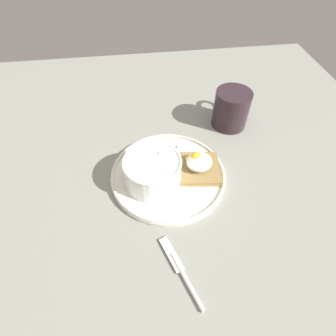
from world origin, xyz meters
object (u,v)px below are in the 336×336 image
object	(u,v)px
banana_slice_left	(171,145)
banana_slice_back	(162,150)
toast_slice	(199,170)
banana_slice_front	(184,150)
knife	(181,272)
coffee_mug	(231,108)
oatmeal_bowl	(153,171)
poached_egg	(199,163)

from	to	relation	value
banana_slice_left	banana_slice_back	world-z (taller)	banana_slice_back
toast_slice	banana_slice_front	distance (cm)	7.06
banana_slice_back	knife	bearing A→B (deg)	-90.52
banana_slice_back	knife	world-z (taller)	banana_slice_back
banana_slice_left	knife	bearing A→B (deg)	-95.04
toast_slice	banana_slice_left	distance (cm)	10.10
coffee_mug	knife	bearing A→B (deg)	-117.31
banana_slice_left	knife	xyz separation A→B (cm)	(-2.62, -29.72, -1.31)
toast_slice	knife	xyz separation A→B (cm)	(-7.56, -20.91, -1.33)
oatmeal_bowl	banana_slice_back	xyz separation A→B (cm)	(3.03, 8.34, -2.66)
oatmeal_bowl	coffee_mug	distance (cm)	28.49
poached_egg	banana_slice_left	xyz separation A→B (cm)	(-4.84, 8.65, -2.39)
oatmeal_bowl	poached_egg	size ratio (longest dim) A/B	1.79
oatmeal_bowl	banana_slice_front	bearing A→B (deg)	43.48
toast_slice	banana_slice_left	size ratio (longest dim) A/B	2.76
banana_slice_left	knife	world-z (taller)	banana_slice_left
toast_slice	coffee_mug	distance (cm)	20.81
oatmeal_bowl	knife	xyz separation A→B (cm)	(2.78, -19.85, -4.03)
banana_slice_back	toast_slice	bearing A→B (deg)	-44.91
oatmeal_bowl	coffee_mug	xyz separation A→B (cm)	(22.23, 17.81, 0.60)
banana_slice_front	coffee_mug	xyz separation A→B (cm)	(14.01, 10.02, 3.41)
poached_egg	coffee_mug	xyz separation A→B (cm)	(11.99, 16.59, 0.94)
banana_slice_front	knife	bearing A→B (deg)	-101.13
toast_slice	banana_slice_left	xyz separation A→B (cm)	(-4.94, 8.81, -0.02)
toast_slice	knife	world-z (taller)	toast_slice
banana_slice_left	poached_egg	bearing A→B (deg)	-60.77
toast_slice	coffee_mug	size ratio (longest dim) A/B	0.83
banana_slice_front	coffee_mug	world-z (taller)	coffee_mug
poached_egg	banana_slice_left	distance (cm)	10.19
banana_slice_front	oatmeal_bowl	bearing A→B (deg)	-136.52
poached_egg	banana_slice_back	size ratio (longest dim) A/B	1.86
banana_slice_left	coffee_mug	distance (cm)	18.90
poached_egg	banana_slice_front	xyz separation A→B (cm)	(-2.02, 6.57, -2.47)
oatmeal_bowl	banana_slice_front	distance (cm)	11.67
oatmeal_bowl	coffee_mug	world-z (taller)	coffee_mug
oatmeal_bowl	knife	distance (cm)	20.45
banana_slice_front	coffee_mug	bearing A→B (deg)	35.58
poached_egg	banana_slice_back	bearing A→B (deg)	135.35
toast_slice	banana_slice_front	xyz separation A→B (cm)	(-2.12, 6.73, -0.10)
banana_slice_left	coffee_mug	size ratio (longest dim) A/B	0.30
oatmeal_bowl	toast_slice	size ratio (longest dim) A/B	1.17
poached_egg	banana_slice_back	xyz separation A→B (cm)	(-7.20, 7.12, -2.33)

